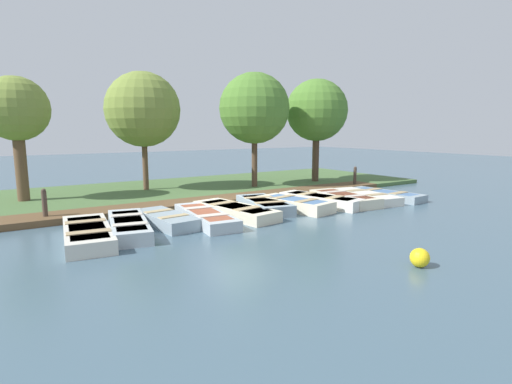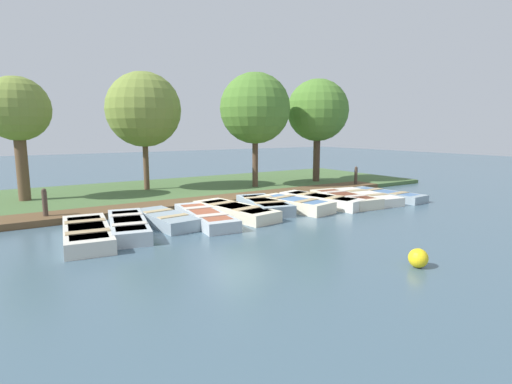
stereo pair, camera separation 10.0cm
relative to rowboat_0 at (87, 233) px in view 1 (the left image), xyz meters
name	(u,v)px [view 1 (the left image)]	position (x,y,z in m)	size (l,w,h in m)	color
ground_plane	(240,209)	(-1.39, 5.57, -0.20)	(80.00, 80.00, 0.00)	#425B6B
shore_bank	(186,190)	(-6.39, 5.57, -0.11)	(8.00, 24.00, 0.19)	#476638
dock_walkway	(220,200)	(-2.99, 5.57, -0.09)	(1.42, 17.15, 0.21)	brown
rowboat_0	(87,233)	(0.00, 0.00, 0.00)	(3.52, 1.53, 0.40)	beige
rowboat_1	(129,226)	(-0.23, 1.15, 0.00)	(3.47, 1.60, 0.41)	#B2BCC1
rowboat_2	(166,219)	(-0.51, 2.38, -0.01)	(2.76, 1.27, 0.38)	#8C9EA8
rowboat_3	(205,217)	(-0.21, 3.57, -0.02)	(3.57, 1.34, 0.37)	#B2BCC1
rowboat_4	(235,211)	(-0.46, 4.81, -0.01)	(3.57, 1.67, 0.39)	beige
rowboat_5	(264,205)	(-0.70, 6.17, 0.01)	(3.09, 1.75, 0.42)	#8C9EA8
rowboat_6	(295,204)	(-0.24, 7.22, 0.02)	(3.08, 1.72, 0.43)	beige
rowboat_7	(320,200)	(-0.30, 8.55, 0.01)	(3.51, 1.75, 0.43)	silver
rowboat_8	(344,198)	(-0.15, 9.68, 0.00)	(3.27, 1.50, 0.41)	beige
rowboat_9	(365,196)	(-0.11, 10.88, -0.02)	(3.37, 1.55, 0.36)	silver
rowboat_10	(385,195)	(-0.04, 12.04, -0.04)	(3.39, 1.30, 0.33)	#8C9EA8
mooring_post_near	(45,206)	(-2.89, -0.71, 0.36)	(0.15, 0.15, 1.10)	#47382D
mooring_post_far	(355,177)	(-2.89, 13.20, 0.36)	(0.15, 0.15, 1.10)	#47382D
buoy	(420,258)	(6.12, 5.58, 0.01)	(0.42, 0.42, 0.42)	yellow
park_tree_far_left	(16,111)	(-6.70, -1.09, 3.43)	(2.43, 2.43, 4.92)	brown
park_tree_left	(143,110)	(-6.96, 3.84, 3.61)	(3.35, 3.35, 5.49)	brown
park_tree_center	(254,109)	(-5.03, 8.56, 3.71)	(3.33, 3.33, 5.59)	#4C3828
park_tree_right	(317,111)	(-5.02, 12.44, 3.70)	(3.22, 3.22, 5.54)	#4C3828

